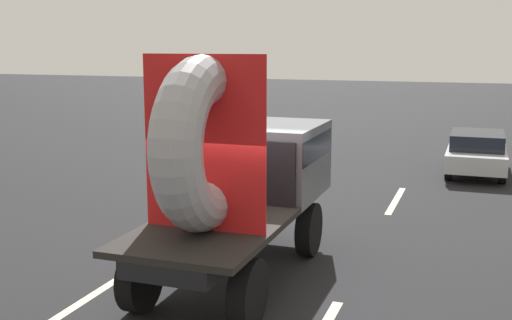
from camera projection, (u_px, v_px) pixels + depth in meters
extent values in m
plane|color=black|center=(229.00, 284.00, 10.40)|extent=(120.00, 120.00, 0.00)
cylinder|color=black|center=(225.00, 221.00, 12.32)|extent=(0.28, 1.00, 1.00)
cylinder|color=black|center=(309.00, 229.00, 11.76)|extent=(0.28, 1.00, 1.00)
cylinder|color=black|center=(140.00, 278.00, 9.29)|extent=(0.28, 1.00, 1.00)
cylinder|color=black|center=(248.00, 293.00, 8.72)|extent=(0.28, 1.00, 1.00)
cube|color=black|center=(236.00, 222.00, 10.51)|extent=(1.30, 5.30, 0.25)
cube|color=#4C5156|center=(266.00, 159.00, 11.81)|extent=(2.00, 2.17, 1.35)
cube|color=black|center=(265.00, 144.00, 11.71)|extent=(2.02, 2.06, 0.44)
cube|color=black|center=(209.00, 230.00, 9.47)|extent=(2.00, 3.13, 0.10)
cube|color=black|center=(245.00, 172.00, 10.76)|extent=(1.80, 0.08, 1.10)
torus|color=#9E9EA3|center=(204.00, 144.00, 9.09)|extent=(0.74, 2.57, 2.57)
cube|color=red|center=(204.00, 144.00, 9.09)|extent=(1.90, 0.03, 2.57)
cylinder|color=black|center=(453.00, 156.00, 20.68)|extent=(0.21, 0.60, 0.60)
cylinder|color=black|center=(500.00, 158.00, 20.20)|extent=(0.21, 0.60, 0.60)
cylinder|color=black|center=(449.00, 170.00, 18.35)|extent=(0.21, 0.60, 0.60)
cylinder|color=black|center=(502.00, 173.00, 17.87)|extent=(0.21, 0.60, 0.60)
cube|color=silver|center=(476.00, 155.00, 19.23)|extent=(1.69, 3.93, 0.52)
cube|color=black|center=(477.00, 140.00, 19.06)|extent=(1.52, 2.20, 0.47)
cube|color=beige|center=(87.00, 299.00, 9.79)|extent=(0.16, 2.97, 0.01)
cube|color=beige|center=(250.00, 194.00, 16.61)|extent=(0.16, 2.43, 0.01)
cube|color=beige|center=(396.00, 200.00, 15.96)|extent=(0.16, 2.93, 0.01)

